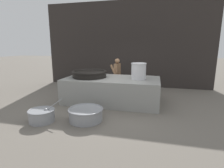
{
  "coord_description": "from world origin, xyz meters",
  "views": [
    {
      "loc": [
        1.54,
        -6.24,
        2.06
      ],
      "look_at": [
        0.0,
        0.0,
        0.69
      ],
      "focal_mm": 28.0,
      "sensor_mm": 36.0,
      "label": 1
    }
  ],
  "objects_px": {
    "giant_wok_near": "(89,74)",
    "stock_pot": "(139,71)",
    "prep_bowl_vegetables": "(42,115)",
    "cook": "(117,74)",
    "prep_bowl_meat": "(86,114)"
  },
  "relations": [
    {
      "from": "giant_wok_near",
      "to": "prep_bowl_vegetables",
      "type": "xyz_separation_m",
      "value": [
        -0.58,
        -2.23,
        -0.86
      ]
    },
    {
      "from": "stock_pot",
      "to": "prep_bowl_meat",
      "type": "distance_m",
      "value": 2.51
    },
    {
      "from": "giant_wok_near",
      "to": "prep_bowl_meat",
      "type": "relative_size",
      "value": 1.33
    },
    {
      "from": "cook",
      "to": "prep_bowl_vegetables",
      "type": "distance_m",
      "value": 3.94
    },
    {
      "from": "giant_wok_near",
      "to": "stock_pot",
      "type": "distance_m",
      "value": 1.87
    },
    {
      "from": "giant_wok_near",
      "to": "prep_bowl_meat",
      "type": "bearing_deg",
      "value": -72.6
    },
    {
      "from": "stock_pot",
      "to": "prep_bowl_vegetables",
      "type": "bearing_deg",
      "value": -137.09
    },
    {
      "from": "cook",
      "to": "prep_bowl_meat",
      "type": "bearing_deg",
      "value": 96.47
    },
    {
      "from": "prep_bowl_meat",
      "to": "cook",
      "type": "bearing_deg",
      "value": 86.52
    },
    {
      "from": "giant_wok_near",
      "to": "prep_bowl_vegetables",
      "type": "distance_m",
      "value": 2.46
    },
    {
      "from": "prep_bowl_meat",
      "to": "prep_bowl_vegetables",
      "type": "bearing_deg",
      "value": -162.15
    },
    {
      "from": "prep_bowl_vegetables",
      "to": "prep_bowl_meat",
      "type": "distance_m",
      "value": 1.22
    },
    {
      "from": "stock_pot",
      "to": "prep_bowl_vegetables",
      "type": "relative_size",
      "value": 0.66
    },
    {
      "from": "prep_bowl_vegetables",
      "to": "cook",
      "type": "bearing_deg",
      "value": 69.46
    },
    {
      "from": "giant_wok_near",
      "to": "prep_bowl_meat",
      "type": "distance_m",
      "value": 2.13
    }
  ]
}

